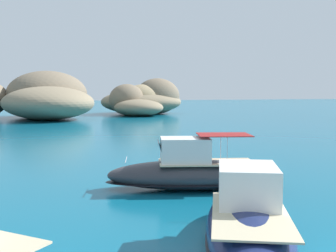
{
  "coord_description": "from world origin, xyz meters",
  "views": [
    {
      "loc": [
        -8.69,
        -9.33,
        5.34
      ],
      "look_at": [
        -1.12,
        18.96,
        2.83
      ],
      "focal_mm": 45.75,
      "sensor_mm": 36.0,
      "label": 1
    }
  ],
  "objects_px": {
    "islet_small": "(143,101)",
    "motorboat_charcoal": "(193,172)",
    "islet_large": "(34,99)",
    "motorboat_navy": "(248,223)"
  },
  "relations": [
    {
      "from": "motorboat_navy",
      "to": "motorboat_charcoal",
      "type": "bearing_deg",
      "value": 83.67
    },
    {
      "from": "islet_large",
      "to": "islet_small",
      "type": "distance_m",
      "value": 23.71
    },
    {
      "from": "islet_large",
      "to": "motorboat_navy",
      "type": "xyz_separation_m",
      "value": [
        9.63,
        -70.26,
        -2.65
      ]
    },
    {
      "from": "islet_small",
      "to": "motorboat_charcoal",
      "type": "xyz_separation_m",
      "value": [
        -11.66,
        -69.6,
        -2.01
      ]
    },
    {
      "from": "islet_small",
      "to": "motorboat_navy",
      "type": "relative_size",
      "value": 2.39
    },
    {
      "from": "islet_large",
      "to": "motorboat_navy",
      "type": "distance_m",
      "value": 70.97
    },
    {
      "from": "islet_small",
      "to": "motorboat_charcoal",
      "type": "distance_m",
      "value": 70.6
    },
    {
      "from": "islet_small",
      "to": "motorboat_navy",
      "type": "height_order",
      "value": "islet_small"
    },
    {
      "from": "motorboat_charcoal",
      "to": "motorboat_navy",
      "type": "bearing_deg",
      "value": -96.33
    },
    {
      "from": "motorboat_navy",
      "to": "motorboat_charcoal",
      "type": "relative_size",
      "value": 1.0
    }
  ]
}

